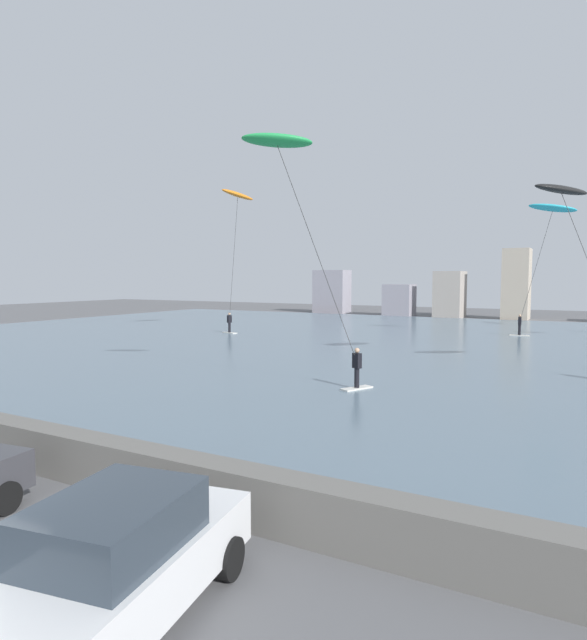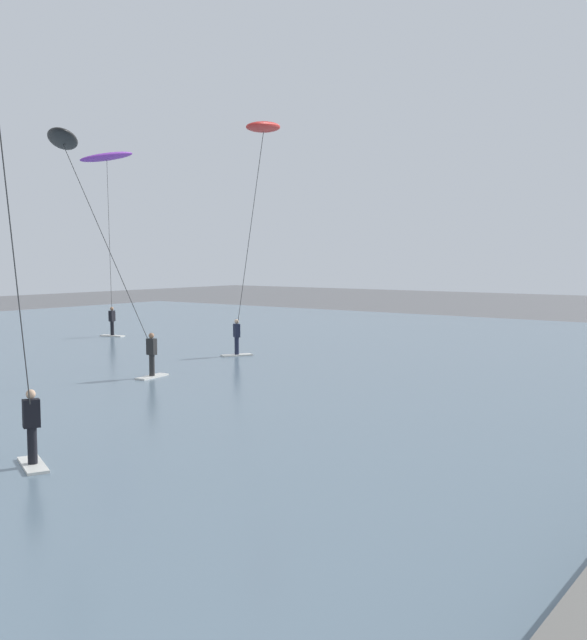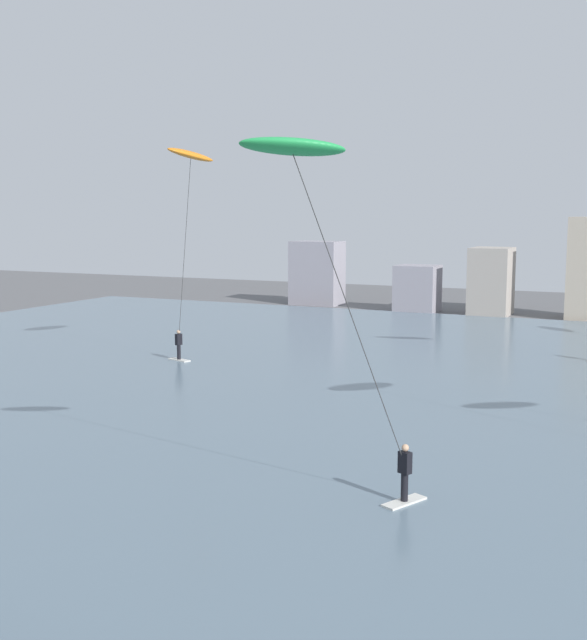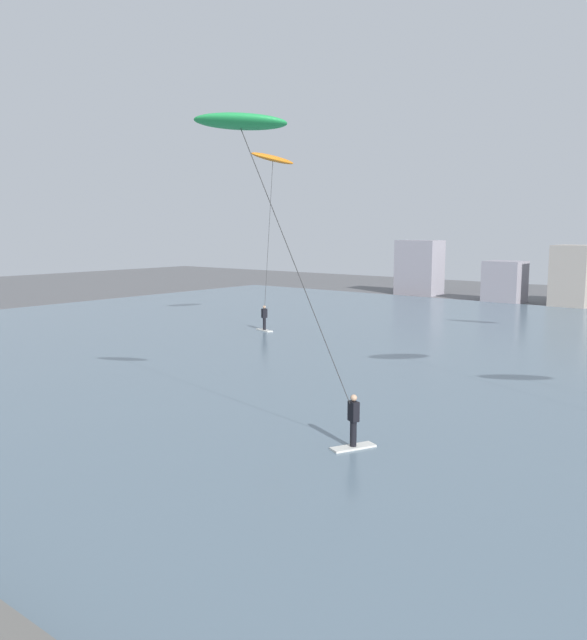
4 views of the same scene
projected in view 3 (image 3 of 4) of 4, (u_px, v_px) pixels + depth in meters
The scene contains 4 objects.
water_bay at pixel (513, 394), 34.96m from camera, with size 84.00×52.00×0.10m, color slate.
far_shore_buildings at pixel (504, 280), 61.94m from camera, with size 39.40×4.47×7.69m.
kitesurfer_green at pixel (309, 197), 19.49m from camera, with size 4.09×4.18×9.78m.
kitesurfer_orange at pixel (190, 174), 40.18m from camera, with size 2.96×3.38×11.25m.
Camera 3 is at (5.56, -3.85, 7.93)m, focal length 44.56 mm.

